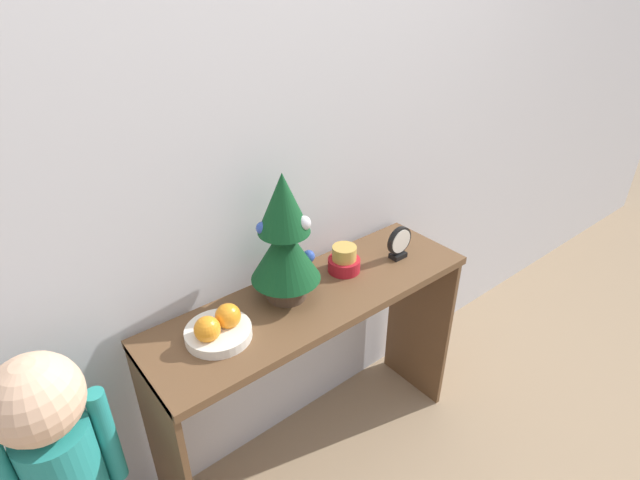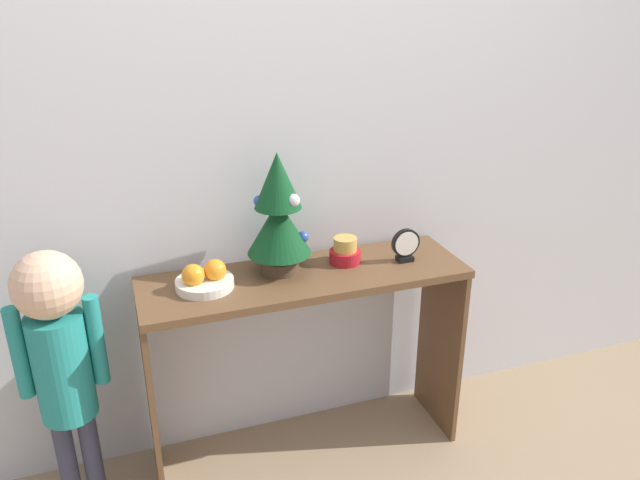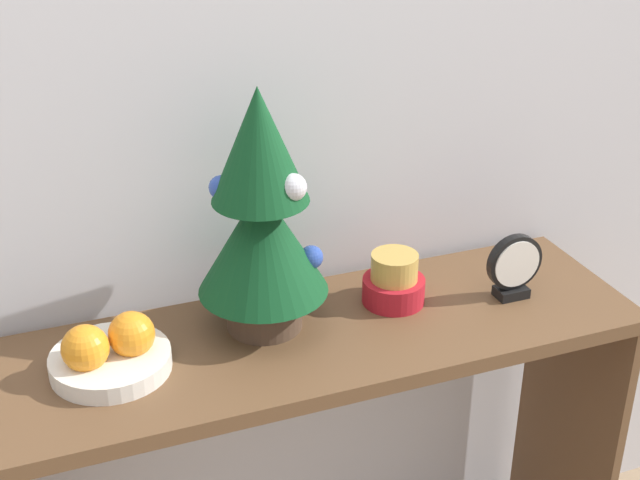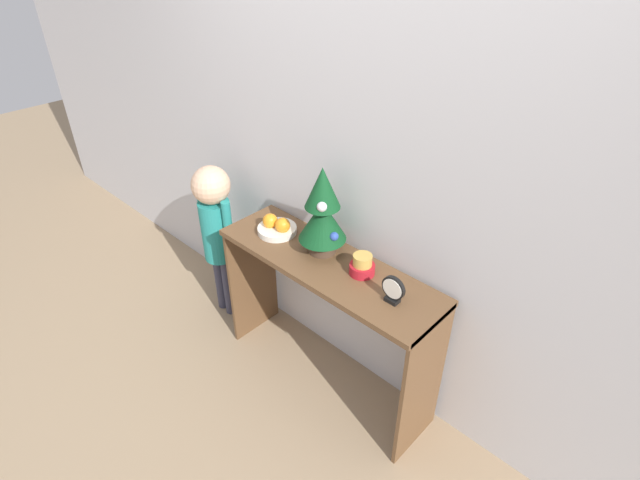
{
  "view_description": "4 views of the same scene",
  "coord_description": "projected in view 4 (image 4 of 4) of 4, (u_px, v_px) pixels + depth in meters",
  "views": [
    {
      "loc": [
        -0.88,
        -0.92,
        1.85
      ],
      "look_at": [
        0.0,
        0.16,
        1.04
      ],
      "focal_mm": 28.0,
      "sensor_mm": 36.0,
      "label": 1
    },
    {
      "loc": [
        -0.63,
        -1.8,
        1.83
      ],
      "look_at": [
        0.05,
        0.17,
        0.95
      ],
      "focal_mm": 35.0,
      "sensor_mm": 36.0,
      "label": 2
    },
    {
      "loc": [
        -0.49,
        -1.11,
        1.7
      ],
      "look_at": [
        0.02,
        0.22,
        0.98
      ],
      "focal_mm": 50.0,
      "sensor_mm": 36.0,
      "label": 3
    },
    {
      "loc": [
        1.31,
        -1.25,
        2.26
      ],
      "look_at": [
        -0.01,
        0.15,
        0.96
      ],
      "focal_mm": 28.0,
      "sensor_mm": 36.0,
      "label": 4
    }
  ],
  "objects": [
    {
      "name": "back_wall",
      "position": [
        362.0,
        165.0,
        2.31
      ],
      "size": [
        7.0,
        0.05,
        2.5
      ],
      "primitive_type": "cube",
      "color": "silver",
      "rests_on": "ground_plane"
    },
    {
      "name": "singing_bowl",
      "position": [
        362.0,
        266.0,
        2.32
      ],
      "size": [
        0.12,
        0.12,
        0.1
      ],
      "color": "#AD1923",
      "rests_on": "console_table"
    },
    {
      "name": "mini_tree",
      "position": [
        323.0,
        211.0,
        2.37
      ],
      "size": [
        0.24,
        0.24,
        0.46
      ],
      "color": "#4C3828",
      "rests_on": "console_table"
    },
    {
      "name": "child_figure",
      "position": [
        216.0,
        221.0,
        2.97
      ],
      "size": [
        0.29,
        0.23,
        1.04
      ],
      "color": "#38384C",
      "rests_on": "ground_plane"
    },
    {
      "name": "console_table",
      "position": [
        327.0,
        292.0,
        2.52
      ],
      "size": [
        1.23,
        0.37,
        0.82
      ],
      "color": "brown",
      "rests_on": "ground_plane"
    },
    {
      "name": "ground_plane",
      "position": [
        303.0,
        395.0,
        2.76
      ],
      "size": [
        12.0,
        12.0,
        0.0
      ],
      "primitive_type": "plane",
      "color": "#997F60"
    },
    {
      "name": "desk_clock",
      "position": [
        393.0,
        290.0,
        2.14
      ],
      "size": [
        0.11,
        0.04,
        0.13
      ],
      "color": "black",
      "rests_on": "console_table"
    },
    {
      "name": "fruit_bowl",
      "position": [
        277.0,
        227.0,
        2.62
      ],
      "size": [
        0.21,
        0.21,
        0.1
      ],
      "color": "silver",
      "rests_on": "console_table"
    }
  ]
}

